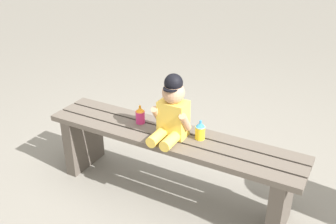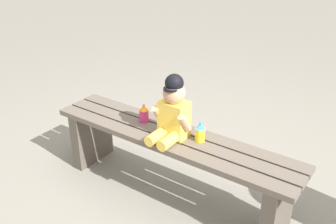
{
  "view_description": "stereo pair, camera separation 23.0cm",
  "coord_description": "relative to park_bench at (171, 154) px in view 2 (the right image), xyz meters",
  "views": [
    {
      "loc": [
        1.0,
        -1.85,
        1.67
      ],
      "look_at": [
        0.01,
        -0.05,
        0.64
      ],
      "focal_mm": 41.66,
      "sensor_mm": 36.0,
      "label": 1
    },
    {
      "loc": [
        1.19,
        -1.73,
        1.67
      ],
      "look_at": [
        0.01,
        -0.05,
        0.64
      ],
      "focal_mm": 41.66,
      "sensor_mm": 36.0,
      "label": 2
    }
  ],
  "objects": [
    {
      "name": "ground_plane",
      "position": [
        0.0,
        0.0,
        -0.31
      ],
      "size": [
        16.0,
        16.0,
        0.0
      ],
      "primitive_type": "plane",
      "color": "gray"
    },
    {
      "name": "park_bench",
      "position": [
        0.0,
        0.0,
        0.0
      ],
      "size": [
        1.68,
        0.34,
        0.46
      ],
      "color": "#60564C",
      "rests_on": "ground_plane"
    },
    {
      "name": "child_figure",
      "position": [
        0.02,
        -0.02,
        0.32
      ],
      "size": [
        0.23,
        0.27,
        0.4
      ],
      "color": "#F2C64C",
      "rests_on": "park_bench"
    },
    {
      "name": "sippy_cup_left",
      "position": [
        -0.25,
        0.04,
        0.2
      ],
      "size": [
        0.06,
        0.06,
        0.12
      ],
      "color": "#E5337F",
      "rests_on": "park_bench"
    },
    {
      "name": "sippy_cup_right",
      "position": [
        0.18,
        0.04,
        0.2
      ],
      "size": [
        0.06,
        0.06,
        0.12
      ],
      "color": "yellow",
      "rests_on": "park_bench"
    }
  ]
}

